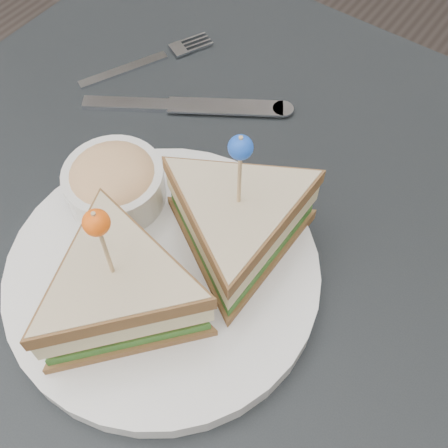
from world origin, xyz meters
TOP-DOWN VIEW (x-y plane):
  - ground_plane at (0.00, 0.00)m, footprint 3.50×3.50m
  - table at (0.00, 0.00)m, footprint 0.80×0.80m
  - plate_meal at (-0.01, -0.04)m, footprint 0.36×0.36m
  - cutlery_fork at (-0.22, 0.18)m, footprint 0.09×0.16m
  - cutlery_knife at (-0.15, 0.13)m, footprint 0.21×0.15m

SIDE VIEW (x-z plane):
  - ground_plane at x=0.00m, z-range 0.00..0.00m
  - table at x=0.00m, z-range 0.30..1.05m
  - cutlery_fork at x=-0.22m, z-range 0.75..0.75m
  - cutlery_knife at x=-0.15m, z-range 0.75..0.76m
  - plate_meal at x=-0.01m, z-range 0.71..0.88m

